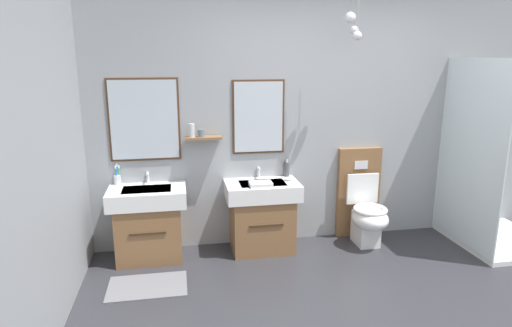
# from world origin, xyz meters

# --- Properties ---
(wall_back) EXTENTS (5.05, 0.65, 2.77)m
(wall_back) POSITION_xyz_m (-0.02, 1.74, 1.39)
(wall_back) COLOR #999EA3
(wall_back) RESTS_ON ground
(wall_left) EXTENTS (0.12, 3.60, 2.77)m
(wall_left) POSITION_xyz_m (-2.47, 0.00, 1.39)
(wall_left) COLOR #999EA3
(wall_left) RESTS_ON ground
(bath_mat) EXTENTS (0.68, 0.44, 0.01)m
(bath_mat) POSITION_xyz_m (-1.83, 0.87, 0.01)
(bath_mat) COLOR slate
(bath_mat) RESTS_ON ground
(vanity_sink_left) EXTENTS (0.74, 0.50, 0.72)m
(vanity_sink_left) POSITION_xyz_m (-1.83, 1.47, 0.38)
(vanity_sink_left) COLOR brown
(vanity_sink_left) RESTS_ON ground
(tap_on_left_sink) EXTENTS (0.03, 0.13, 0.11)m
(tap_on_left_sink) POSITION_xyz_m (-1.83, 1.65, 0.80)
(tap_on_left_sink) COLOR silver
(tap_on_left_sink) RESTS_ON vanity_sink_left
(vanity_sink_right) EXTENTS (0.74, 0.50, 0.72)m
(vanity_sink_right) POSITION_xyz_m (-0.69, 1.47, 0.38)
(vanity_sink_right) COLOR brown
(vanity_sink_right) RESTS_ON ground
(tap_on_right_sink) EXTENTS (0.03, 0.13, 0.11)m
(tap_on_right_sink) POSITION_xyz_m (-0.69, 1.65, 0.80)
(tap_on_right_sink) COLOR silver
(tap_on_right_sink) RESTS_ON vanity_sink_right
(toilet) EXTENTS (0.48, 0.62, 1.00)m
(toilet) POSITION_xyz_m (0.43, 1.48, 0.38)
(toilet) COLOR brown
(toilet) RESTS_ON ground
(toothbrush_cup) EXTENTS (0.07, 0.07, 0.21)m
(toothbrush_cup) POSITION_xyz_m (-2.12, 1.64, 0.78)
(toothbrush_cup) COLOR silver
(toothbrush_cup) RESTS_ON vanity_sink_left
(soap_dispenser) EXTENTS (0.06, 0.06, 0.19)m
(soap_dispenser) POSITION_xyz_m (-0.39, 1.65, 0.80)
(soap_dispenser) COLOR #4C4C51
(soap_dispenser) RESTS_ON vanity_sink_right
(folded_hand_towel) EXTENTS (0.22, 0.16, 0.04)m
(folded_hand_towel) POSITION_xyz_m (-0.73, 1.32, 0.75)
(folded_hand_towel) COLOR white
(folded_hand_towel) RESTS_ON vanity_sink_right
(shower_tray) EXTENTS (0.97, 1.03, 1.95)m
(shower_tray) POSITION_xyz_m (1.69, 1.17, 0.40)
(shower_tray) COLOR white
(shower_tray) RESTS_ON ground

